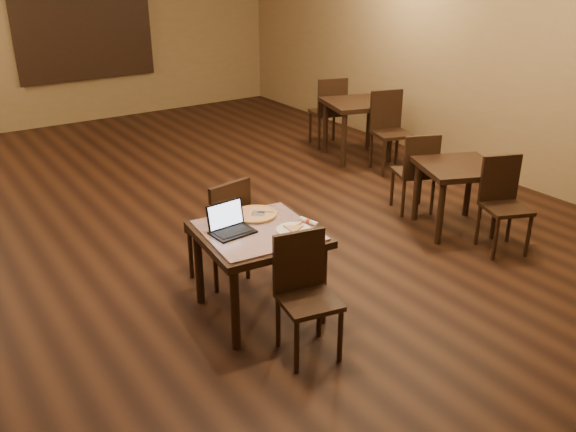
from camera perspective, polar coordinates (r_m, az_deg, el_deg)
ground at (r=7.02m, az=-8.96°, el=-0.22°), size 10.00×10.00×0.00m
wall_back at (r=11.26m, az=-21.04°, el=15.48°), size 8.00×0.02×3.00m
wall_right at (r=8.96m, az=14.82°, el=14.51°), size 0.02×10.00×3.00m
mural at (r=11.34m, az=-18.51°, el=16.12°), size 2.34×0.05×1.64m
tiled_table at (r=4.89m, az=-2.81°, el=-2.37°), size 1.01×1.01×0.76m
chair_main_near at (r=4.50m, az=1.54°, el=-6.68°), size 0.48×0.48×0.94m
chair_main_far at (r=5.43m, az=-6.04°, el=-0.91°), size 0.50×0.50×0.99m
laptop at (r=4.81m, az=-5.52°, el=-0.77°), size 0.34×0.28×0.22m
plate at (r=4.82m, az=0.52°, el=-1.31°), size 0.28×0.28×0.02m
pizza_slice at (r=4.81m, az=0.52°, el=-1.16°), size 0.25×0.25×0.02m
pizza_pan at (r=5.09m, az=-3.10°, el=0.03°), size 0.37×0.37×0.01m
pizza_whole at (r=5.08m, az=-3.10°, el=0.18°), size 0.37×0.37×0.03m
spatula at (r=5.07m, az=-2.79°, el=0.24°), size 0.26×0.25×0.01m
napkin_roll at (r=4.93m, az=1.97°, el=-0.53°), size 0.08×0.19×0.04m
other_table_a at (r=8.91m, az=6.55°, el=9.74°), size 1.10×1.10×0.83m
other_table_a_chair_near at (r=8.50m, az=9.42°, el=8.31°), size 0.58×0.58×1.07m
other_table_a_chair_far at (r=9.39m, az=3.90°, el=10.02°), size 0.58×0.58×1.07m
other_table_c at (r=6.70m, az=15.61°, el=3.63°), size 1.03×1.03×0.74m
other_table_c_chair_near at (r=6.43m, az=19.45°, el=1.59°), size 0.54×0.54×0.95m
other_table_c_chair_far at (r=7.05m, az=11.97°, el=4.35°), size 0.54×0.54×0.95m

